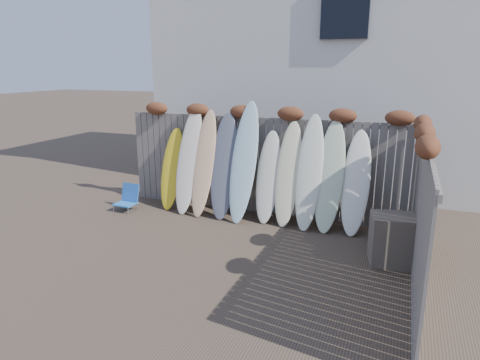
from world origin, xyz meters
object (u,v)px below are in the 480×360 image
(wooden_crate, at_px, (393,239))
(surfboard_0, at_px, (172,169))
(beach_chair, at_px, (128,198))
(lattice_panel, at_px, (421,208))

(wooden_crate, distance_m, surfboard_0, 4.75)
(surfboard_0, bearing_deg, wooden_crate, -12.14)
(beach_chair, height_order, surfboard_0, surfboard_0)
(beach_chair, relative_size, lattice_panel, 0.35)
(beach_chair, xyz_separation_m, lattice_panel, (5.76, -0.18, 0.54))
(wooden_crate, relative_size, lattice_panel, 0.49)
(wooden_crate, bearing_deg, beach_chair, 172.74)
(wooden_crate, xyz_separation_m, lattice_panel, (0.37, 0.51, 0.40))
(wooden_crate, bearing_deg, lattice_panel, 53.82)
(lattice_panel, bearing_deg, surfboard_0, 174.92)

